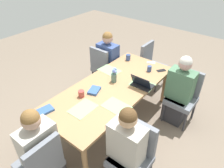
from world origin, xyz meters
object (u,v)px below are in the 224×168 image
at_px(person_far_left_near, 108,64).
at_px(phone_silver, 151,63).
at_px(coffee_mug_near_left, 81,94).
at_px(flower_vase, 114,75).
at_px(coffee_mug_centre_left, 128,57).
at_px(chair_head_left_right_near, 41,163).
at_px(book_blue_cover, 94,90).
at_px(chair_near_left_mid, 134,153).
at_px(coffee_mug_near_right, 149,69).
at_px(dining_table, 112,90).
at_px(book_red_cover, 45,110).
at_px(chair_far_left_near, 103,66).
at_px(person_head_left_right_near, 41,155).
at_px(laptop_near_left_far, 142,84).
at_px(chair_near_left_far, 184,94).
at_px(person_near_left_far, 179,94).
at_px(phone_black, 161,71).
at_px(person_near_left_mid, 126,153).
at_px(chair_head_right_right_mid, 151,63).

height_order(person_far_left_near, phone_silver, person_far_left_near).
bearing_deg(coffee_mug_near_left, phone_silver, -10.59).
bearing_deg(flower_vase, coffee_mug_centre_left, 18.03).
height_order(chair_head_left_right_near, book_blue_cover, chair_head_left_right_near).
distance_m(chair_near_left_mid, coffee_mug_near_right, 1.56).
height_order(dining_table, phone_silver, phone_silver).
distance_m(book_red_cover, phone_silver, 2.05).
relative_size(person_far_left_near, phone_silver, 7.97).
bearing_deg(book_red_cover, coffee_mug_near_left, -4.73).
bearing_deg(book_red_cover, chair_far_left_near, 25.86).
relative_size(person_head_left_right_near, coffee_mug_near_left, 12.37).
distance_m(laptop_near_left_far, coffee_mug_centre_left, 0.87).
xyz_separation_m(person_far_left_near, chair_head_left_right_near, (-2.19, -0.83, -0.03)).
bearing_deg(chair_near_left_far, book_red_cover, 146.58).
bearing_deg(person_head_left_right_near, person_near_left_far, -19.94).
distance_m(chair_near_left_mid, book_red_cover, 1.24).
bearing_deg(dining_table, book_red_cover, 161.02).
bearing_deg(person_far_left_near, chair_head_left_right_near, -159.22).
bearing_deg(coffee_mug_near_right, phone_black, -47.76).
xyz_separation_m(chair_head_left_right_near, laptop_near_left_far, (1.70, -0.25, 0.27)).
relative_size(coffee_mug_centre_left, book_red_cover, 0.54).
bearing_deg(chair_near_left_mid, book_blue_cover, 68.12).
relative_size(person_far_left_near, coffee_mug_near_left, 12.37).
distance_m(dining_table, phone_silver, 1.04).
xyz_separation_m(coffee_mug_near_left, coffee_mug_near_right, (1.21, -0.40, 0.00)).
relative_size(person_head_left_right_near, book_blue_cover, 5.97).
bearing_deg(person_near_left_mid, chair_head_left_right_near, 135.53).
relative_size(dining_table, chair_far_left_near, 2.49).
bearing_deg(phone_silver, flower_vase, 51.38).
distance_m(dining_table, coffee_mug_near_right, 0.79).
xyz_separation_m(coffee_mug_near_left, coffee_mug_centre_left, (1.32, 0.11, 0.01)).
xyz_separation_m(chair_head_left_right_near, coffee_mug_centre_left, (2.27, 0.41, 0.28)).
height_order(chair_near_left_mid, coffee_mug_centre_left, chair_near_left_mid).
relative_size(phone_black, phone_silver, 1.00).
relative_size(chair_near_left_far, coffee_mug_near_left, 9.31).
xyz_separation_m(laptop_near_left_far, coffee_mug_centre_left, (0.58, 0.66, 0.01)).
relative_size(laptop_near_left_far, book_red_cover, 1.60).
height_order(dining_table, flower_vase, flower_vase).
distance_m(chair_head_right_right_mid, book_blue_cover, 1.68).
bearing_deg(book_red_cover, flower_vase, -2.93).
relative_size(flower_vase, phone_silver, 1.59).
xyz_separation_m(person_far_left_near, laptop_near_left_far, (-0.50, -1.08, 0.24)).
height_order(chair_near_left_mid, phone_black, chair_near_left_mid).
xyz_separation_m(coffee_mug_centre_left, phone_silver, (0.17, -0.39, -0.05)).
xyz_separation_m(flower_vase, phone_black, (0.76, -0.43, -0.11)).
height_order(chair_near_left_far, book_red_cover, chair_near_left_far).
bearing_deg(phone_silver, person_far_left_near, -12.08).
bearing_deg(chair_near_left_mid, laptop_near_left_far, 27.48).
relative_size(person_head_left_right_near, phone_black, 7.97).
distance_m(person_far_left_near, phone_black, 1.12).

